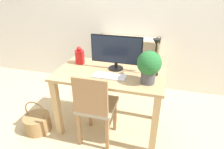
{
  "coord_description": "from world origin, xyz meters",
  "views": [
    {
      "loc": [
        0.52,
        -1.82,
        1.68
      ],
      "look_at": [
        0.0,
        0.1,
        0.69
      ],
      "focal_mm": 30.0,
      "sensor_mm": 36.0,
      "label": 1
    }
  ],
  "objects_px": {
    "keyboard": "(110,76)",
    "desk_lamp": "(156,54)",
    "vase": "(80,56)",
    "basket": "(37,122)",
    "monitor": "(116,51)",
    "bookshelf": "(117,67)",
    "potted_plant": "(149,65)",
    "chair": "(95,106)"
  },
  "relations": [
    {
      "from": "potted_plant",
      "to": "bookshelf",
      "type": "bearing_deg",
      "value": 117.42
    },
    {
      "from": "bookshelf",
      "to": "basket",
      "type": "relative_size",
      "value": 2.29
    },
    {
      "from": "basket",
      "to": "potted_plant",
      "type": "bearing_deg",
      "value": 7.85
    },
    {
      "from": "desk_lamp",
      "to": "bookshelf",
      "type": "height_order",
      "value": "desk_lamp"
    },
    {
      "from": "keyboard",
      "to": "desk_lamp",
      "type": "xyz_separation_m",
      "value": [
        0.45,
        0.13,
        0.25
      ]
    },
    {
      "from": "monitor",
      "to": "vase",
      "type": "height_order",
      "value": "monitor"
    },
    {
      "from": "monitor",
      "to": "desk_lamp",
      "type": "distance_m",
      "value": 0.44
    },
    {
      "from": "vase",
      "to": "basket",
      "type": "height_order",
      "value": "vase"
    },
    {
      "from": "monitor",
      "to": "desk_lamp",
      "type": "height_order",
      "value": "desk_lamp"
    },
    {
      "from": "keyboard",
      "to": "vase",
      "type": "relative_size",
      "value": 1.63
    },
    {
      "from": "chair",
      "to": "basket",
      "type": "relative_size",
      "value": 2.09
    },
    {
      "from": "monitor",
      "to": "bookshelf",
      "type": "distance_m",
      "value": 1.11
    },
    {
      "from": "vase",
      "to": "potted_plant",
      "type": "relative_size",
      "value": 0.65
    },
    {
      "from": "bookshelf",
      "to": "keyboard",
      "type": "bearing_deg",
      "value": -80.35
    },
    {
      "from": "keyboard",
      "to": "potted_plant",
      "type": "distance_m",
      "value": 0.44
    },
    {
      "from": "desk_lamp",
      "to": "chair",
      "type": "bearing_deg",
      "value": -152.03
    },
    {
      "from": "vase",
      "to": "basket",
      "type": "relative_size",
      "value": 0.51
    },
    {
      "from": "monitor",
      "to": "chair",
      "type": "relative_size",
      "value": 0.67
    },
    {
      "from": "desk_lamp",
      "to": "basket",
      "type": "relative_size",
      "value": 1.01
    },
    {
      "from": "chair",
      "to": "basket",
      "type": "distance_m",
      "value": 0.86
    },
    {
      "from": "monitor",
      "to": "vase",
      "type": "relative_size",
      "value": 2.71
    },
    {
      "from": "basket",
      "to": "vase",
      "type": "bearing_deg",
      "value": 47.77
    },
    {
      "from": "chair",
      "to": "basket",
      "type": "height_order",
      "value": "chair"
    },
    {
      "from": "vase",
      "to": "bookshelf",
      "type": "height_order",
      "value": "vase"
    },
    {
      "from": "chair",
      "to": "desk_lamp",
      "type": "bearing_deg",
      "value": 24.4
    },
    {
      "from": "vase",
      "to": "basket",
      "type": "distance_m",
      "value": 0.98
    },
    {
      "from": "bookshelf",
      "to": "basket",
      "type": "height_order",
      "value": "bookshelf"
    },
    {
      "from": "monitor",
      "to": "chair",
      "type": "height_order",
      "value": "monitor"
    },
    {
      "from": "potted_plant",
      "to": "bookshelf",
      "type": "distance_m",
      "value": 1.41
    },
    {
      "from": "monitor",
      "to": "bookshelf",
      "type": "height_order",
      "value": "monitor"
    },
    {
      "from": "vase",
      "to": "keyboard",
      "type": "bearing_deg",
      "value": -30.35
    },
    {
      "from": "keyboard",
      "to": "potted_plant",
      "type": "height_order",
      "value": "potted_plant"
    },
    {
      "from": "basket",
      "to": "desk_lamp",
      "type": "bearing_deg",
      "value": 13.77
    },
    {
      "from": "vase",
      "to": "bookshelf",
      "type": "distance_m",
      "value": 1.02
    },
    {
      "from": "vase",
      "to": "basket",
      "type": "bearing_deg",
      "value": -132.23
    },
    {
      "from": "monitor",
      "to": "chair",
      "type": "bearing_deg",
      "value": -108.14
    },
    {
      "from": "bookshelf",
      "to": "monitor",
      "type": "bearing_deg",
      "value": -77.13
    },
    {
      "from": "vase",
      "to": "potted_plant",
      "type": "distance_m",
      "value": 0.91
    },
    {
      "from": "chair",
      "to": "monitor",
      "type": "bearing_deg",
      "value": 68.29
    },
    {
      "from": "vase",
      "to": "chair",
      "type": "height_order",
      "value": "vase"
    },
    {
      "from": "potted_plant",
      "to": "chair",
      "type": "height_order",
      "value": "potted_plant"
    },
    {
      "from": "vase",
      "to": "bookshelf",
      "type": "xyz_separation_m",
      "value": [
        0.27,
        0.85,
        -0.48
      ]
    }
  ]
}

